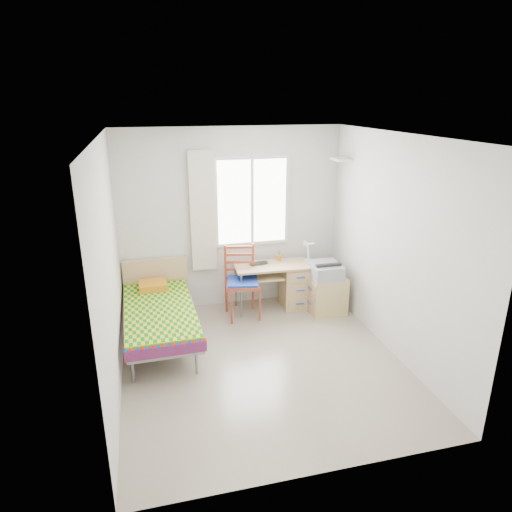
{
  "coord_description": "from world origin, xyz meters",
  "views": [
    {
      "loc": [
        -1.22,
        -4.51,
        2.96
      ],
      "look_at": [
        0.06,
        0.55,
        1.14
      ],
      "focal_mm": 32.0,
      "sensor_mm": 36.0,
      "label": 1
    }
  ],
  "objects_px": {
    "bed": "(159,311)",
    "desk": "(290,283)",
    "printer": "(325,270)",
    "chair": "(242,277)",
    "cabinet": "(326,294)"
  },
  "relations": [
    {
      "from": "bed",
      "to": "desk",
      "type": "distance_m",
      "value": 2.0
    },
    {
      "from": "desk",
      "to": "printer",
      "type": "distance_m",
      "value": 0.58
    },
    {
      "from": "printer",
      "to": "cabinet",
      "type": "bearing_deg",
      "value": -24.6
    },
    {
      "from": "bed",
      "to": "cabinet",
      "type": "xyz_separation_m",
      "value": [
        2.38,
        0.23,
        -0.12
      ]
    },
    {
      "from": "desk",
      "to": "chair",
      "type": "xyz_separation_m",
      "value": [
        -0.75,
        -0.12,
        0.2
      ]
    },
    {
      "from": "bed",
      "to": "desk",
      "type": "bearing_deg",
      "value": 14.34
    },
    {
      "from": "chair",
      "to": "cabinet",
      "type": "distance_m",
      "value": 1.25
    },
    {
      "from": "chair",
      "to": "printer",
      "type": "distance_m",
      "value": 1.19
    },
    {
      "from": "desk",
      "to": "printer",
      "type": "bearing_deg",
      "value": -33.0
    },
    {
      "from": "bed",
      "to": "chair",
      "type": "height_order",
      "value": "chair"
    },
    {
      "from": "chair",
      "to": "cabinet",
      "type": "height_order",
      "value": "chair"
    },
    {
      "from": "bed",
      "to": "chair",
      "type": "relative_size",
      "value": 1.84
    },
    {
      "from": "bed",
      "to": "printer",
      "type": "xyz_separation_m",
      "value": [
        2.34,
        0.24,
        0.25
      ]
    },
    {
      "from": "chair",
      "to": "desk",
      "type": "bearing_deg",
      "value": 19.61
    },
    {
      "from": "chair",
      "to": "printer",
      "type": "height_order",
      "value": "chair"
    }
  ]
}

